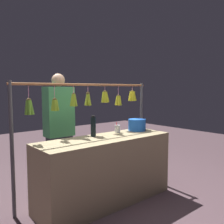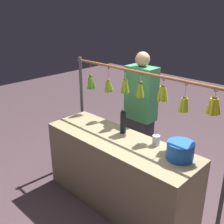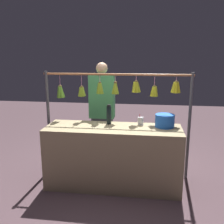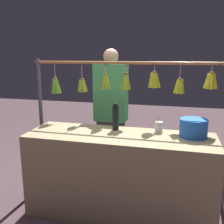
{
  "view_description": "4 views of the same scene",
  "coord_description": "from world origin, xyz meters",
  "px_view_note": "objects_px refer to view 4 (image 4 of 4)",
  "views": [
    {
      "loc": [
        1.97,
        2.46,
        1.49
      ],
      "look_at": [
        -0.11,
        0.0,
        1.19
      ],
      "focal_mm": 39.52,
      "sensor_mm": 36.0,
      "label": 1
    },
    {
      "loc": [
        -1.82,
        1.99,
        2.25
      ],
      "look_at": [
        0.1,
        0.0,
        1.16
      ],
      "focal_mm": 43.9,
      "sensor_mm": 36.0,
      "label": 2
    },
    {
      "loc": [
        -0.43,
        3.33,
        1.85
      ],
      "look_at": [
        0.02,
        0.0,
        1.08
      ],
      "focal_mm": 41.01,
      "sensor_mm": 36.0,
      "label": 3
    },
    {
      "loc": [
        -0.52,
        2.36,
        1.63
      ],
      "look_at": [
        0.08,
        0.0,
        1.09
      ],
      "focal_mm": 41.16,
      "sensor_mm": 36.0,
      "label": 4
    }
  ],
  "objects_px": {
    "water_bottle": "(116,117)",
    "vendor_person": "(111,118)",
    "blue_bucket": "(193,128)",
    "drink_cup": "(159,127)"
  },
  "relations": [
    {
      "from": "water_bottle",
      "to": "vendor_person",
      "type": "relative_size",
      "value": 0.16
    },
    {
      "from": "water_bottle",
      "to": "blue_bucket",
      "type": "height_order",
      "value": "water_bottle"
    },
    {
      "from": "water_bottle",
      "to": "vendor_person",
      "type": "height_order",
      "value": "vendor_person"
    },
    {
      "from": "water_bottle",
      "to": "blue_bucket",
      "type": "bearing_deg",
      "value": 176.47
    },
    {
      "from": "water_bottle",
      "to": "blue_bucket",
      "type": "relative_size",
      "value": 1.07
    },
    {
      "from": "water_bottle",
      "to": "drink_cup",
      "type": "height_order",
      "value": "water_bottle"
    },
    {
      "from": "drink_cup",
      "to": "water_bottle",
      "type": "bearing_deg",
      "value": 3.13
    },
    {
      "from": "water_bottle",
      "to": "vendor_person",
      "type": "bearing_deg",
      "value": -70.91
    },
    {
      "from": "vendor_person",
      "to": "water_bottle",
      "type": "bearing_deg",
      "value": 109.09
    },
    {
      "from": "blue_bucket",
      "to": "drink_cup",
      "type": "distance_m",
      "value": 0.34
    }
  ]
}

